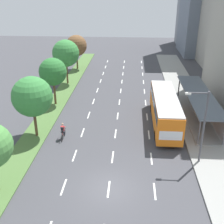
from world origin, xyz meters
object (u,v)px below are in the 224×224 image
object	(u,v)px
cyclist	(63,132)
median_tree_second	(32,97)
median_tree_fifth	(76,46)
bus_shelter	(200,103)
bus	(165,107)
median_tree_third	(53,72)
streetlight	(202,123)
median_tree_fourth	(66,53)

from	to	relation	value
cyclist	median_tree_second	world-z (taller)	median_tree_second
median_tree_fifth	bus_shelter	bearing A→B (deg)	-47.58
bus_shelter	bus	distance (m)	4.75
median_tree_third	median_tree_fifth	bearing A→B (deg)	90.83
median_tree_second	streetlight	size ratio (longest dim) A/B	0.96
bus_shelter	median_tree_third	distance (m)	18.23
bus_shelter	cyclist	xyz separation A→B (m)	(-14.78, -6.02, -1.07)
streetlight	median_tree_fifth	bearing A→B (deg)	118.69
bus_shelter	median_tree_fifth	xyz separation A→B (m)	(-18.08, 19.79, 2.53)
bus	median_tree_third	world-z (taller)	median_tree_third
bus	median_tree_fourth	size ratio (longest dim) A/B	1.66
cyclist	streetlight	xyz separation A→B (m)	(12.66, -3.37, 3.10)
median_tree_second	bus_shelter	bearing A→B (deg)	18.04
median_tree_fifth	cyclist	bearing A→B (deg)	-82.71
bus	median_tree_fourth	world-z (taller)	median_tree_fourth
bus	streetlight	world-z (taller)	streetlight
bus_shelter	median_tree_fourth	distance (m)	21.52
bus_shelter	median_tree_third	bearing A→B (deg)	171.16
bus	median_tree_second	size ratio (longest dim) A/B	1.80
streetlight	bus	bearing A→B (deg)	106.45
bus	median_tree_second	world-z (taller)	median_tree_second
bus_shelter	streetlight	world-z (taller)	streetlight
bus_shelter	cyclist	size ratio (longest dim) A/B	7.64
median_tree_second	median_tree_third	distance (m)	8.51
median_tree_second	median_tree_fifth	distance (m)	25.53
bus_shelter	median_tree_second	distance (m)	18.68
median_tree_third	streetlight	bearing A→B (deg)	-37.73
bus	median_tree_fourth	distance (m)	19.39
bus	median_tree_fifth	size ratio (longest dim) A/B	1.83
bus_shelter	streetlight	xyz separation A→B (m)	(-2.11, -9.39, 2.02)
median_tree_second	median_tree_fifth	size ratio (longest dim) A/B	1.01
bus	cyclist	world-z (taller)	bus
cyclist	bus	bearing A→B (deg)	20.74
bus_shelter	median_tree_fifth	world-z (taller)	median_tree_fifth
cyclist	streetlight	size ratio (longest dim) A/B	0.28
median_tree_second	median_tree_third	size ratio (longest dim) A/B	1.04
median_tree_third	median_tree_fourth	size ratio (longest dim) A/B	0.89
cyclist	median_tree_fourth	size ratio (longest dim) A/B	0.27
cyclist	median_tree_second	distance (m)	4.58
bus_shelter	cyclist	distance (m)	15.99
streetlight	median_tree_fourth	bearing A→B (deg)	127.68
median_tree_fifth	streetlight	size ratio (longest dim) A/B	0.95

